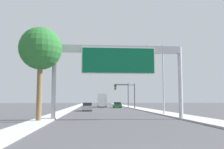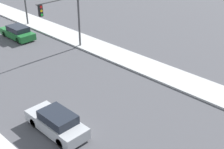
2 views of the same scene
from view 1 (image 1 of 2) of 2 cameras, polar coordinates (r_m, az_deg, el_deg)
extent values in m
cube|color=#B1B1B1|center=(67.91, 4.35, -7.40)|extent=(3.00, 120.00, 0.15)
cube|color=#B1B1B1|center=(67.28, -8.49, -7.36)|extent=(2.00, 120.00, 0.15)
cylinder|color=#B2B2B7|center=(25.45, -13.16, -1.67)|extent=(0.42, 0.42, 7.49)
cylinder|color=#B2B2B7|center=(26.73, 15.35, -1.81)|extent=(0.42, 0.42, 7.49)
cube|color=#B2B2B7|center=(25.75, 1.43, 5.77)|extent=(12.90, 0.60, 0.70)
cube|color=white|center=(25.24, 1.51, 3.22)|extent=(7.46, 0.08, 2.71)
cube|color=#0A5B38|center=(25.19, 1.52, 3.24)|extent=(7.26, 0.16, 2.51)
cube|color=#A5A8AD|center=(45.34, -5.64, -7.59)|extent=(1.76, 4.54, 0.74)
cube|color=#1E232D|center=(45.09, -5.64, -6.77)|extent=(1.55, 2.36, 0.56)
cylinder|color=black|center=(46.77, -6.56, -7.80)|extent=(0.22, 0.64, 0.64)
cylinder|color=black|center=(46.74, -4.66, -7.82)|extent=(0.22, 0.64, 0.64)
cylinder|color=black|center=(43.96, -6.70, -7.93)|extent=(0.22, 0.64, 0.64)
cylinder|color=black|center=(43.93, -4.67, -7.95)|extent=(0.22, 0.64, 0.64)
cube|color=#1E662D|center=(62.24, 1.18, -7.14)|extent=(1.83, 4.60, 0.70)
cube|color=#1E232D|center=(62.00, 1.20, -6.57)|extent=(1.61, 2.39, 0.54)
cylinder|color=black|center=(63.59, 0.32, -7.30)|extent=(0.22, 0.64, 0.64)
cylinder|color=black|center=(63.74, 1.78, -7.29)|extent=(0.22, 0.64, 0.64)
cylinder|color=black|center=(60.75, 0.55, -7.37)|extent=(0.22, 0.64, 0.64)
cylinder|color=black|center=(60.91, 2.07, -7.36)|extent=(0.22, 0.64, 0.64)
cube|color=white|center=(71.67, -2.39, -6.29)|extent=(2.13, 2.21, 2.13)
cube|color=silver|center=(67.72, -2.27, -5.84)|extent=(2.31, 5.69, 3.27)
cylinder|color=black|center=(71.54, -3.21, -6.98)|extent=(0.28, 1.00, 1.00)
cylinder|color=black|center=(71.61, -1.57, -6.99)|extent=(0.28, 1.00, 1.00)
cylinder|color=black|center=(66.28, -3.11, -7.08)|extent=(0.28, 1.00, 1.00)
cylinder|color=black|center=(66.36, -1.34, -7.08)|extent=(0.28, 1.00, 1.00)
cylinder|color=#3D3D3F|center=(55.88, 5.19, -4.95)|extent=(0.20, 0.20, 5.58)
cylinder|color=#3D3D3F|center=(55.63, 2.78, -2.40)|extent=(4.71, 0.14, 0.14)
cube|color=black|center=(55.39, 0.75, -2.98)|extent=(0.35, 0.28, 1.05)
cylinder|color=red|center=(55.25, 0.76, -2.61)|extent=(0.22, 0.04, 0.22)
cylinder|color=yellow|center=(55.23, 0.76, -2.98)|extent=(0.22, 0.04, 0.22)
cylinder|color=green|center=(55.21, 0.76, -3.34)|extent=(0.22, 0.04, 0.22)
cylinder|color=#3D3D3F|center=(65.77, 3.73, -4.76)|extent=(0.20, 0.20, 6.34)
cylinder|color=#3D3D3F|center=(65.65, 2.15, -2.26)|extent=(3.61, 0.14, 0.14)
cube|color=black|center=(65.46, 0.83, -2.75)|extent=(0.35, 0.28, 1.05)
cylinder|color=red|center=(65.32, 0.84, -2.44)|extent=(0.22, 0.04, 0.22)
cylinder|color=yellow|center=(65.30, 0.84, -2.75)|extent=(0.22, 0.04, 0.22)
cylinder|color=green|center=(65.29, 0.84, -3.05)|extent=(0.22, 0.04, 0.22)
cylinder|color=brown|center=(23.53, -16.24, -2.25)|extent=(0.47, 0.47, 6.69)
sphere|color=#286B2D|center=(23.96, -16.01, 5.76)|extent=(3.92, 3.92, 3.92)
cylinder|color=#B2B2B7|center=(34.10, 11.65, -1.10)|extent=(0.18, 0.18, 9.41)
cylinder|color=#B2B2B7|center=(34.50, 9.86, 6.46)|extent=(2.02, 0.12, 0.12)
cube|color=#B2B2A8|center=(34.25, 8.22, 6.36)|extent=(0.60, 0.28, 0.20)
camera|label=2|loc=(34.69, -21.23, 12.19)|focal=50.00mm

